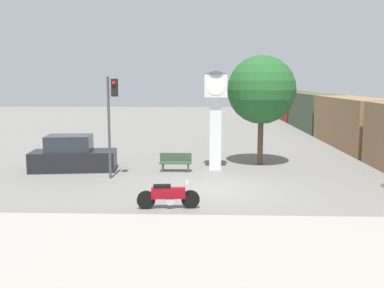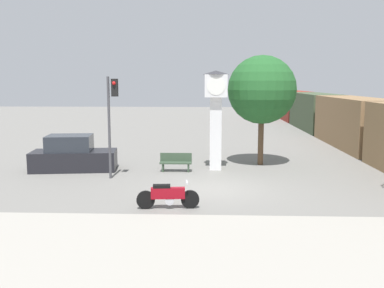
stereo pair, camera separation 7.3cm
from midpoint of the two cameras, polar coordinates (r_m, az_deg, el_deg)
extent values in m
plane|color=slate|center=(18.08, 3.14, -6.03)|extent=(120.00, 120.00, 0.00)
cube|color=#9E998E|center=(11.55, 3.63, -14.19)|extent=(36.00, 6.00, 0.10)
cylinder|color=black|center=(15.33, -0.12, -7.38)|extent=(0.66, 0.17, 0.66)
cylinder|color=black|center=(15.34, -6.05, -7.42)|extent=(0.66, 0.17, 0.66)
cube|color=maroon|center=(15.25, -3.09, -6.54)|extent=(1.22, 0.35, 0.39)
cube|color=black|center=(15.19, -3.93, -5.63)|extent=(0.63, 0.31, 0.11)
cylinder|color=silver|center=(15.32, -2.88, -7.53)|extent=(0.32, 0.25, 0.31)
cube|color=silver|center=(15.16, -0.57, -5.08)|extent=(0.11, 0.49, 0.04)
cube|color=white|center=(21.82, 3.26, 1.40)|extent=(0.59, 0.59, 3.71)
cube|color=white|center=(21.67, 3.31, 7.76)|extent=(1.12, 1.12, 1.12)
cylinder|color=white|center=(21.10, 3.34, 7.74)|extent=(0.90, 0.02, 0.90)
cone|color=#333338|center=(21.67, 3.33, 9.50)|extent=(1.35, 1.35, 0.20)
cube|color=olive|center=(31.78, 20.83, 2.74)|extent=(2.80, 10.52, 3.40)
cube|color=#425138|center=(42.44, 16.10, 4.21)|extent=(2.80, 10.52, 3.40)
cube|color=maroon|center=(53.28, 13.28, 5.07)|extent=(2.80, 10.52, 3.40)
cylinder|color=#47474C|center=(20.04, -10.87, 2.08)|extent=(0.12, 0.12, 4.71)
cube|color=black|center=(19.86, -10.17, 7.41)|extent=(0.28, 0.24, 0.80)
sphere|color=red|center=(19.72, -10.28, 7.99)|extent=(0.16, 0.16, 0.16)
cylinder|color=brown|center=(23.46, 9.24, 0.41)|extent=(0.30, 0.30, 2.60)
sphere|color=#235B28|center=(23.25, 9.39, 7.16)|extent=(3.65, 3.65, 3.65)
cube|color=#384C38|center=(21.45, -2.09, -2.52)|extent=(1.60, 0.44, 0.08)
cube|color=#384C38|center=(21.59, -2.05, -1.77)|extent=(1.60, 0.06, 0.44)
cube|color=#384C38|center=(21.56, -3.78, -3.14)|extent=(0.08, 0.35, 0.41)
cube|color=#384C38|center=(21.46, -0.38, -3.18)|extent=(0.08, 0.35, 0.41)
cube|color=black|center=(22.61, -15.34, -2.13)|extent=(4.39, 2.30, 1.00)
cube|color=#262B33|center=(22.50, -15.93, 0.13)|extent=(2.39, 1.91, 0.80)
camera|label=1|loc=(0.04, -89.89, 0.02)|focal=40.00mm
camera|label=2|loc=(0.04, 90.11, -0.02)|focal=40.00mm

